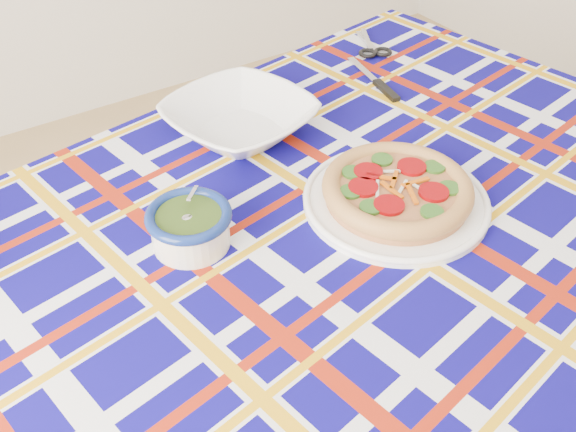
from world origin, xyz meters
TOP-DOWN VIEW (x-y plane):
  - floor at (0.00, 0.00)m, footprint 4.00×4.00m
  - dining_table at (-0.25, -0.05)m, footprint 1.88×1.36m
  - tablecloth at (-0.25, -0.05)m, footprint 1.92×1.40m
  - main_focaccia_plate at (-0.07, -0.05)m, footprint 0.44×0.44m
  - pesto_bowl at (-0.43, 0.06)m, footprint 0.18×0.18m
  - serving_bowl at (-0.18, 0.31)m, footprint 0.35×0.35m
  - table_knife at (0.21, 0.38)m, footprint 0.07×0.25m
  - kitchen_scissors at (0.31, 0.51)m, footprint 0.16×0.21m

SIDE VIEW (x-z plane):
  - floor at x=0.00m, z-range 0.00..0.00m
  - dining_table at x=-0.25m, z-range 0.33..1.13m
  - tablecloth at x=-0.25m, z-range 0.70..0.81m
  - table_knife at x=0.21m, z-range 0.81..0.82m
  - kitchen_scissors at x=0.31m, z-range 0.81..0.83m
  - main_focaccia_plate at x=-0.07m, z-range 0.81..0.88m
  - serving_bowl at x=-0.18m, z-range 0.81..0.89m
  - pesto_bowl at x=-0.43m, z-range 0.81..0.90m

